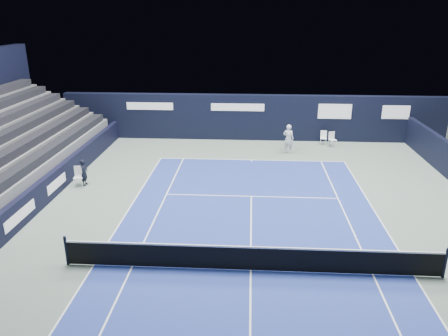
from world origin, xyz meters
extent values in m
plane|color=#5A6B5F|center=(0.00, 2.00, 0.00)|extent=(48.00, 48.00, 0.00)
cube|color=navy|center=(0.00, 0.00, 0.00)|extent=(10.97, 23.77, 0.01)
cube|color=white|center=(4.76, 15.46, 0.43)|extent=(0.45, 0.44, 0.04)
cube|color=white|center=(4.79, 15.64, 0.68)|extent=(0.41, 0.08, 0.48)
cylinder|color=white|center=(4.96, 15.60, 0.21)|extent=(0.02, 0.02, 0.43)
cylinder|color=white|center=(4.61, 15.65, 0.21)|extent=(0.02, 0.02, 0.43)
cylinder|color=white|center=(4.92, 15.28, 0.21)|extent=(0.02, 0.02, 0.43)
cylinder|color=white|center=(4.57, 15.32, 0.21)|extent=(0.02, 0.02, 0.43)
cube|color=white|center=(5.30, 15.01, 0.45)|extent=(0.54, 0.53, 0.04)
cube|color=white|center=(5.24, 15.20, 0.72)|extent=(0.42, 0.17, 0.51)
cylinder|color=white|center=(5.42, 15.24, 0.23)|extent=(0.02, 0.02, 0.45)
cylinder|color=white|center=(5.07, 15.12, 0.23)|extent=(0.02, 0.02, 0.45)
cylinder|color=white|center=(5.53, 14.91, 0.23)|extent=(0.02, 0.02, 0.45)
cylinder|color=white|center=(5.18, 14.79, 0.23)|extent=(0.02, 0.02, 0.45)
cube|color=white|center=(-8.75, 7.21, 0.47)|extent=(0.51, 0.49, 0.04)
cube|color=white|center=(-8.78, 7.41, 0.75)|extent=(0.45, 0.10, 0.54)
cylinder|color=white|center=(-8.58, 7.42, 0.24)|extent=(0.03, 0.03, 0.47)
cylinder|color=white|center=(-8.96, 7.36, 0.24)|extent=(0.03, 0.03, 0.47)
cylinder|color=white|center=(-8.53, 7.06, 0.24)|extent=(0.03, 0.03, 0.47)
cylinder|color=white|center=(-8.91, 7.00, 0.24)|extent=(0.03, 0.03, 0.47)
imported|color=black|center=(-8.48, 7.35, 0.68)|extent=(0.35, 0.51, 1.37)
cube|color=white|center=(0.00, 11.88, 0.01)|extent=(10.97, 0.06, 0.00)
cube|color=white|center=(5.49, 0.00, 0.01)|extent=(0.06, 23.77, 0.00)
cube|color=white|center=(-5.49, 0.00, 0.01)|extent=(0.06, 23.77, 0.00)
cube|color=white|center=(4.12, 0.00, 0.01)|extent=(0.06, 23.77, 0.00)
cube|color=white|center=(-4.12, 0.00, 0.01)|extent=(0.06, 23.77, 0.00)
cube|color=white|center=(0.00, 6.40, 0.01)|extent=(8.23, 0.06, 0.00)
cube|color=white|center=(0.00, 0.00, 0.01)|extent=(0.06, 12.80, 0.00)
cube|color=white|center=(0.00, 11.73, 0.01)|extent=(0.06, 0.30, 0.00)
cylinder|color=black|center=(6.40, 0.00, 0.55)|extent=(0.10, 0.10, 1.10)
cylinder|color=black|center=(-6.40, 0.00, 0.55)|extent=(0.10, 0.10, 1.10)
cube|color=black|center=(0.00, 0.00, 0.46)|extent=(12.80, 0.03, 0.86)
cube|color=white|center=(0.00, 0.00, 0.91)|extent=(12.80, 0.05, 0.06)
cube|color=black|center=(0.00, 16.50, 1.55)|extent=(26.00, 0.60, 3.10)
cube|color=silver|center=(-7.00, 16.18, 2.30)|extent=(3.20, 0.02, 0.50)
cube|color=silver|center=(-1.00, 16.18, 2.30)|extent=(3.60, 0.02, 0.50)
cube|color=silver|center=(5.50, 16.18, 2.10)|extent=(2.20, 0.02, 1.00)
cube|color=silver|center=(9.50, 16.18, 2.10)|extent=(1.80, 0.02, 0.90)
cube|color=black|center=(-9.50, 6.00, 0.60)|extent=(0.30, 22.00, 1.20)
cube|color=silver|center=(-9.33, 2.50, 0.60)|extent=(0.02, 2.40, 0.45)
cube|color=silver|center=(-9.33, 6.00, 0.60)|extent=(0.02, 2.00, 0.45)
cube|color=#515053|center=(-10.10, 7.00, 0.82)|extent=(0.90, 16.00, 1.65)
cube|color=#515154|center=(-11.00, 7.00, 1.05)|extent=(0.90, 16.00, 2.10)
cube|color=#454547|center=(-11.90, 7.00, 1.27)|extent=(0.90, 16.00, 2.55)
cube|color=black|center=(-10.10, 7.00, 1.85)|extent=(0.63, 15.20, 0.40)
cube|color=black|center=(-11.00, 7.00, 2.30)|extent=(0.63, 15.20, 0.40)
cube|color=black|center=(-11.90, 7.00, 2.75)|extent=(0.63, 15.20, 0.40)
imported|color=silver|center=(2.27, 13.47, 0.92)|extent=(0.78, 0.64, 1.83)
cylinder|color=black|center=(2.12, 13.17, 1.05)|extent=(0.03, 0.29, 0.13)
torus|color=black|center=(2.12, 12.92, 1.15)|extent=(0.30, 0.13, 0.29)
camera|label=1|loc=(-0.12, -12.91, 8.34)|focal=35.00mm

